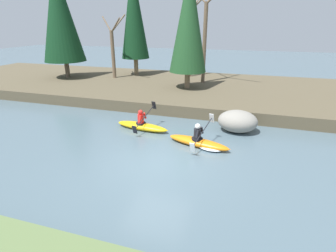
% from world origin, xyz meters
% --- Properties ---
extents(ground_plane, '(90.00, 90.00, 0.00)m').
position_xyz_m(ground_plane, '(0.00, 0.00, 0.00)').
color(ground_plane, '#4C606B').
extents(riverbank_far, '(44.00, 10.72, 0.65)m').
position_xyz_m(riverbank_far, '(0.00, 10.38, 0.33)').
color(riverbank_far, brown).
rests_on(riverbank_far, ground).
extents(conifer_tree_far_left, '(3.24, 3.24, 8.42)m').
position_xyz_m(conifer_tree_far_left, '(-11.30, 10.22, 5.51)').
color(conifer_tree_far_left, brown).
rests_on(conifer_tree_far_left, riverbank_far).
extents(conifer_tree_left, '(2.30, 2.30, 8.59)m').
position_xyz_m(conifer_tree_left, '(-6.34, 12.93, 5.63)').
color(conifer_tree_left, '#7A664C').
rests_on(conifer_tree_left, riverbank_far).
extents(conifer_tree_mid_left, '(2.46, 2.46, 7.66)m').
position_xyz_m(conifer_tree_mid_left, '(-1.02, 9.39, 5.03)').
color(conifer_tree_mid_left, '#7A664C').
rests_on(conifer_tree_mid_left, riverbank_far).
extents(bare_tree_upstream, '(2.72, 2.68, 4.85)m').
position_xyz_m(bare_tree_upstream, '(-7.51, 11.23, 2.94)').
color(bare_tree_upstream, brown).
rests_on(bare_tree_upstream, riverbank_far).
extents(bare_tree_mid_upstream, '(3.86, 3.81, 7.03)m').
position_xyz_m(bare_tree_mid_upstream, '(-1.74, 13.65, 3.96)').
color(bare_tree_mid_upstream, '#7A664C').
rests_on(bare_tree_mid_upstream, riverbank_far).
extents(bare_tree_mid_downstream, '(4.06, 4.01, 7.41)m').
position_xyz_m(bare_tree_mid_downstream, '(-0.27, 11.61, 4.14)').
color(bare_tree_mid_downstream, brown).
rests_on(bare_tree_mid_downstream, riverbank_far).
extents(kayaker_lead, '(2.78, 2.05, 1.20)m').
position_xyz_m(kayaker_lead, '(1.34, 1.78, 0.20)').
color(kayaker_lead, orange).
rests_on(kayaker_lead, ground).
extents(kayaker_middle, '(2.80, 2.07, 1.20)m').
position_xyz_m(kayaker_middle, '(-1.71, 2.82, 0.22)').
color(kayaker_middle, yellow).
rests_on(kayaker_middle, ground).
extents(boulder_midstream, '(1.84, 1.44, 1.04)m').
position_xyz_m(boulder_midstream, '(2.70, 3.93, 0.52)').
color(boulder_midstream, gray).
rests_on(boulder_midstream, ground).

